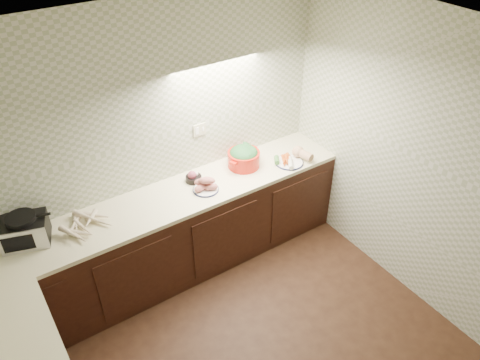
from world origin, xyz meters
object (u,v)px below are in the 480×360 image
toaster_oven (24,230)px  parsnip_pile (80,225)px  onion_bowl (193,177)px  dutch_oven (244,157)px  sweet_potato_plate (205,185)px  veg_plate (293,157)px

toaster_oven → parsnip_pile: bearing=6.2°
toaster_oven → parsnip_pile: size_ratio=0.98×
onion_bowl → dutch_oven: (0.54, -0.05, 0.06)m
sweet_potato_plate → dutch_oven: (0.52, 0.13, 0.06)m
parsnip_pile → sweet_potato_plate: size_ratio=1.73×
onion_bowl → sweet_potato_plate: bearing=-81.8°
sweet_potato_plate → onion_bowl: sweet_potato_plate is taller
toaster_oven → sweet_potato_plate: toaster_oven is taller
dutch_oven → veg_plate: size_ratio=1.15×
parsnip_pile → onion_bowl: onion_bowl is taller
onion_bowl → veg_plate: veg_plate is taller
toaster_oven → onion_bowl: size_ratio=2.80×
toaster_oven → onion_bowl: toaster_oven is taller
parsnip_pile → onion_bowl: (1.11, 0.07, 0.01)m
toaster_oven → sweet_potato_plate: bearing=10.3°
onion_bowl → toaster_oven: bearing=179.6°
parsnip_pile → onion_bowl: 1.11m
onion_bowl → dutch_oven: 0.55m
sweet_potato_plate → parsnip_pile: bearing=174.4°
sweet_potato_plate → dutch_oven: bearing=14.4°
veg_plate → toaster_oven: bearing=174.2°
parsnip_pile → veg_plate: (2.12, -0.17, 0.01)m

